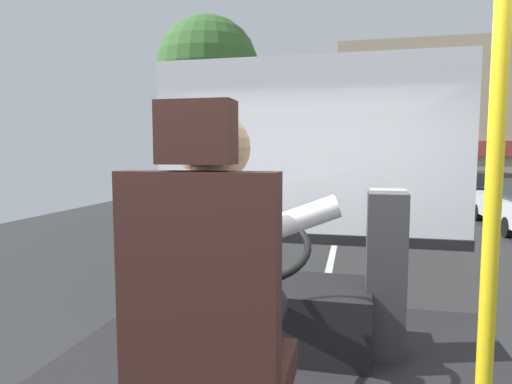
# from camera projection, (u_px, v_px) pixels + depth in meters

# --- Properties ---
(ground) EXTENTS (18.00, 44.00, 0.06)m
(ground) POSITION_uv_depth(u_px,v_px,m) (337.00, 233.00, 10.59)
(ground) COLOR #2C2C2C
(driver_seat) EXTENTS (0.48, 0.48, 1.35)m
(driver_seat) POSITION_uv_depth(u_px,v_px,m) (210.00, 346.00, 1.40)
(driver_seat) COLOR black
(driver_seat) RESTS_ON bus_floor
(bus_driver) EXTENTS (0.81, 0.57, 0.85)m
(bus_driver) POSITION_uv_depth(u_px,v_px,m) (220.00, 271.00, 1.48)
(bus_driver) COLOR black
(bus_driver) RESTS_ON driver_seat
(steering_console) EXTENTS (1.10, 1.00, 0.86)m
(steering_console) POSITION_uv_depth(u_px,v_px,m) (278.00, 312.00, 2.68)
(steering_console) COLOR black
(steering_console) RESTS_ON bus_floor
(handrail_pole) EXTENTS (0.04, 0.04, 1.91)m
(handrail_pole) POSITION_uv_depth(u_px,v_px,m) (491.00, 243.00, 1.19)
(handrail_pole) COLOR yellow
(handrail_pole) RESTS_ON bus_floor
(fare_box) EXTENTS (0.22, 0.21, 0.99)m
(fare_box) POSITION_uv_depth(u_px,v_px,m) (386.00, 274.00, 2.55)
(fare_box) COLOR #333338
(fare_box) RESTS_ON bus_floor
(windshield_panel) EXTENTS (2.50, 0.08, 1.48)m
(windshield_panel) POSITION_uv_depth(u_px,v_px,m) (305.00, 171.00, 3.45)
(windshield_panel) COLOR silver
(street_tree) EXTENTS (2.80, 2.80, 5.66)m
(street_tree) POSITION_uv_depth(u_px,v_px,m) (208.00, 70.00, 12.06)
(street_tree) COLOR #4C3828
(street_tree) RESTS_ON ground
(shop_building) EXTENTS (12.15, 5.59, 6.44)m
(shop_building) POSITION_uv_depth(u_px,v_px,m) (477.00, 123.00, 19.41)
(shop_building) COLOR tan
(shop_building) RESTS_ON ground
(parked_car_black) EXTENTS (1.92, 4.20, 1.24)m
(parked_car_black) POSITION_uv_depth(u_px,v_px,m) (476.00, 188.00, 15.73)
(parked_car_black) COLOR black
(parked_car_black) RESTS_ON ground
(parked_car_green) EXTENTS (1.89, 4.13, 1.34)m
(parked_car_green) POSITION_uv_depth(u_px,v_px,m) (450.00, 176.00, 22.30)
(parked_car_green) COLOR #195633
(parked_car_green) RESTS_ON ground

